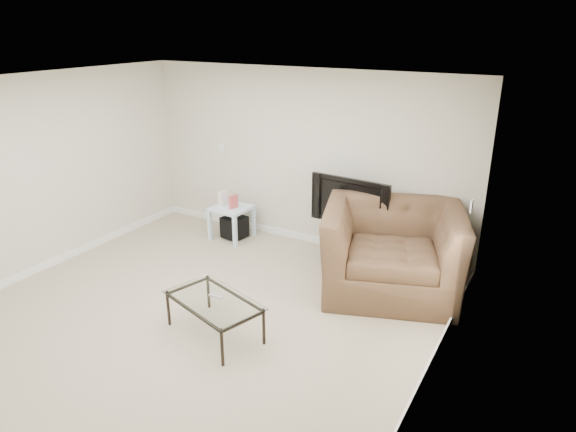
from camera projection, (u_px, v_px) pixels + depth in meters
The scene contains 18 objects.
floor at pixel (195, 318), 5.66m from camera, with size 5.00×5.00×0.00m, color tan.
ceiling at pixel (178, 86), 4.77m from camera, with size 5.00×5.00×0.00m, color white.
wall_back at pixel (302, 158), 7.25m from camera, with size 5.00×0.02×2.50m, color silver.
wall_left at pixel (30, 177), 6.37m from camera, with size 0.02×5.00×2.50m, color silver.
wall_right at pixel (433, 265), 4.07m from camera, with size 0.02×5.00×2.50m, color silver.
plate_back at pixel (222, 147), 7.89m from camera, with size 0.12×0.02×0.12m, color white.
plate_right_switch at pixel (472, 206), 5.38m from camera, with size 0.02×0.09×0.13m, color white.
plate_right_outlet at pixel (455, 298), 5.47m from camera, with size 0.02×0.08×0.12m, color white.
tv_stand at pixel (352, 240), 7.01m from camera, with size 0.64×0.45×0.53m, color black, non-canonical shape.
dvd_player at pixel (352, 229), 6.92m from camera, with size 0.35×0.25×0.05m, color black.
television at pixel (353, 200), 6.78m from camera, with size 1.04×0.21×0.64m, color black.
side_table at pixel (232, 222), 7.68m from camera, with size 0.52×0.52×0.50m, color #A8C0CC, non-canonical shape.
subwoofer at pixel (235, 227), 7.70m from camera, with size 0.31×0.31×0.31m, color black.
game_console at pixel (223, 198), 7.59m from camera, with size 0.05×0.17×0.23m, color white.
game_case at pixel (233, 202), 7.51m from camera, with size 0.05×0.15×0.20m, color #CC4C4C.
recliner at pixel (393, 237), 6.02m from camera, with size 1.60×1.04×1.40m, color brown.
coffee_table at pixel (215, 317), 5.30m from camera, with size 1.04×0.59×0.41m, color black, non-canonical shape.
remote at pixel (216, 296), 5.27m from camera, with size 0.16×0.05×0.02m, color #B2B2B7.
Camera 1 is at (3.30, -3.76, 3.06)m, focal length 32.00 mm.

